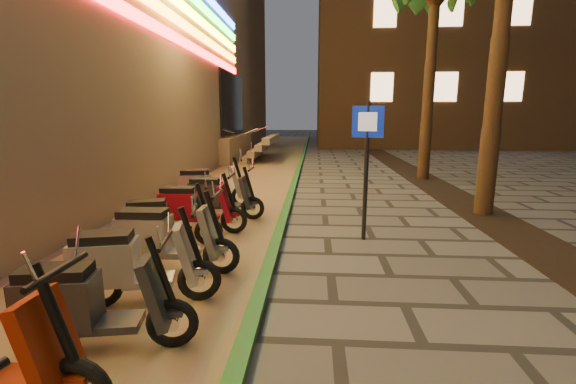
# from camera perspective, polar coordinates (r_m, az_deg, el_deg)

# --- Properties ---
(parking_strip) EXTENTS (3.40, 60.00, 0.01)m
(parking_strip) POSITION_cam_1_polar(r_m,az_deg,el_deg) (12.22, -7.21, 0.78)
(parking_strip) COLOR #8C7251
(parking_strip) RESTS_ON ground
(green_curb) EXTENTS (0.18, 60.00, 0.10)m
(green_curb) POSITION_cam_1_polar(r_m,az_deg,el_deg) (12.00, 0.78, 0.90)
(green_curb) COLOR #286D2A
(green_curb) RESTS_ON ground
(planting_strip) EXTENTS (1.20, 40.00, 0.02)m
(planting_strip) POSITION_cam_1_polar(r_m,az_deg,el_deg) (8.11, 32.32, -6.23)
(planting_strip) COLOR black
(planting_strip) RESTS_ON ground
(pedestrian_sign) EXTENTS (0.53, 0.17, 2.44)m
(pedestrian_sign) POSITION_cam_1_polar(r_m,az_deg,el_deg) (6.84, 11.59, 5.81)
(pedestrian_sign) COLOR black
(pedestrian_sign) RESTS_ON ground
(scooter_5) EXTENTS (1.60, 0.69, 1.13)m
(scooter_5) POSITION_cam_1_polar(r_m,az_deg,el_deg) (4.14, -27.65, -14.52)
(scooter_5) COLOR black
(scooter_5) RESTS_ON ground
(scooter_6) EXTENTS (1.67, 0.79, 1.18)m
(scooter_6) POSITION_cam_1_polar(r_m,az_deg,el_deg) (4.89, -22.56, -9.89)
(scooter_6) COLOR black
(scooter_6) RESTS_ON ground
(scooter_7) EXTENTS (1.71, 0.60, 1.20)m
(scooter_7) POSITION_cam_1_polar(r_m,az_deg,el_deg) (5.69, -18.03, -6.47)
(scooter_7) COLOR black
(scooter_7) RESTS_ON ground
(scooter_8) EXTENTS (1.55, 0.81, 1.10)m
(scooter_8) POSITION_cam_1_polar(r_m,az_deg,el_deg) (6.75, -18.05, -4.13)
(scooter_8) COLOR black
(scooter_8) RESTS_ON ground
(scooter_9) EXTENTS (1.64, 0.58, 1.16)m
(scooter_9) POSITION_cam_1_polar(r_m,az_deg,el_deg) (7.48, -13.99, -2.21)
(scooter_9) COLOR black
(scooter_9) RESTS_ON ground
(scooter_10) EXTENTS (1.63, 0.57, 1.15)m
(scooter_10) POSITION_cam_1_polar(r_m,az_deg,el_deg) (8.43, -10.46, -0.61)
(scooter_10) COLOR black
(scooter_10) RESTS_ON ground
(scooter_11) EXTENTS (1.76, 0.84, 1.24)m
(scooter_11) POSITION_cam_1_polar(r_m,az_deg,el_deg) (9.38, -11.90, 0.78)
(scooter_11) COLOR black
(scooter_11) RESTS_ON ground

